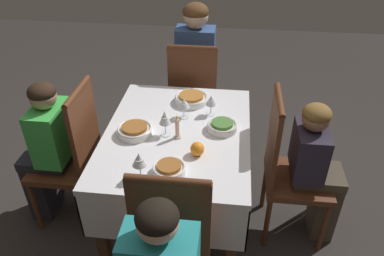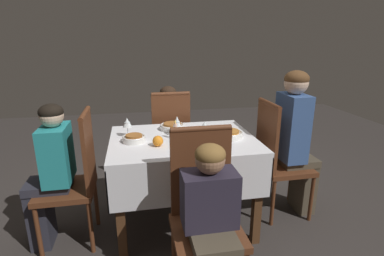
% 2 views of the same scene
% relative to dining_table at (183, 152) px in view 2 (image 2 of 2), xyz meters
% --- Properties ---
extents(ground_plane, '(8.00, 8.00, 0.00)m').
position_rel_dining_table_xyz_m(ground_plane, '(0.00, 0.00, -0.63)').
color(ground_plane, '#332D2B').
extents(dining_table, '(1.12, 0.86, 0.75)m').
position_rel_dining_table_xyz_m(dining_table, '(0.00, 0.00, 0.00)').
color(dining_table, silver).
rests_on(dining_table, ground_plane).
extents(chair_west, '(0.40, 0.40, 1.02)m').
position_rel_dining_table_xyz_m(chair_west, '(-0.81, 0.01, -0.09)').
color(chair_west, '#562D19').
rests_on(chair_west, ground_plane).
extents(chair_north, '(0.40, 0.40, 1.02)m').
position_rel_dining_table_xyz_m(chair_north, '(-0.02, 0.68, -0.09)').
color(chair_north, '#562D19').
rests_on(chair_north, ground_plane).
extents(chair_east, '(0.40, 0.40, 1.02)m').
position_rel_dining_table_xyz_m(chair_east, '(0.81, 0.07, -0.09)').
color(chair_east, '#562D19').
rests_on(chair_east, ground_plane).
extents(chair_south, '(0.40, 0.40, 1.02)m').
position_rel_dining_table_xyz_m(chair_south, '(0.02, -0.68, -0.09)').
color(chair_south, '#562D19').
rests_on(chair_south, ground_plane).
extents(person_adult_denim, '(0.34, 0.30, 1.26)m').
position_rel_dining_table_xyz_m(person_adult_denim, '(-0.96, 0.01, 0.08)').
color(person_adult_denim, '#4C4233').
rests_on(person_adult_denim, ground_plane).
extents(person_child_dark, '(0.30, 0.33, 0.98)m').
position_rel_dining_table_xyz_m(person_child_dark, '(-0.02, 0.85, -0.09)').
color(person_child_dark, '#4C4233').
rests_on(person_child_dark, ground_plane).
extents(person_child_teal, '(0.33, 0.30, 1.08)m').
position_rel_dining_table_xyz_m(person_child_teal, '(0.97, 0.07, -0.04)').
color(person_child_teal, '#282833').
rests_on(person_child_teal, ground_plane).
extents(person_child_green, '(0.30, 0.33, 1.04)m').
position_rel_dining_table_xyz_m(person_child_green, '(0.02, -0.85, -0.06)').
color(person_child_green, '#282833').
rests_on(person_child_green, ground_plane).
extents(bowl_west, '(0.22, 0.22, 0.06)m').
position_rel_dining_table_xyz_m(bowl_west, '(-0.36, 0.04, 0.15)').
color(bowl_west, white).
rests_on(bowl_west, dining_table).
extents(wine_glass_west, '(0.07, 0.07, 0.13)m').
position_rel_dining_table_xyz_m(wine_glass_west, '(-0.17, 0.02, 0.21)').
color(wine_glass_west, white).
rests_on(wine_glass_west, dining_table).
extents(bowl_north, '(0.18, 0.18, 0.06)m').
position_rel_dining_table_xyz_m(bowl_north, '(-0.05, 0.27, 0.15)').
color(bowl_north, white).
rests_on(bowl_north, dining_table).
extents(wine_glass_north, '(0.07, 0.07, 0.14)m').
position_rel_dining_table_xyz_m(wine_glass_north, '(-0.22, 0.18, 0.22)').
color(wine_glass_north, white).
rests_on(wine_glass_north, dining_table).
extents(bowl_east, '(0.17, 0.17, 0.06)m').
position_rel_dining_table_xyz_m(bowl_east, '(0.37, 0.01, 0.15)').
color(bowl_east, white).
rests_on(bowl_east, dining_table).
extents(wine_glass_east, '(0.07, 0.07, 0.15)m').
position_rel_dining_table_xyz_m(wine_glass_east, '(0.42, -0.12, 0.23)').
color(wine_glass_east, white).
rests_on(wine_glass_east, dining_table).
extents(bowl_south, '(0.21, 0.21, 0.06)m').
position_rel_dining_table_xyz_m(bowl_south, '(0.05, -0.25, 0.15)').
color(bowl_south, white).
rests_on(bowl_south, dining_table).
extents(wine_glass_south, '(0.07, 0.07, 0.16)m').
position_rel_dining_table_xyz_m(wine_glass_south, '(0.04, -0.06, 0.23)').
color(wine_glass_south, white).
rests_on(wine_glass_south, dining_table).
extents(candle_centerpiece, '(0.04, 0.04, 0.15)m').
position_rel_dining_table_xyz_m(candle_centerpiece, '(0.06, 0.01, 0.18)').
color(candle_centerpiece, beige).
rests_on(candle_centerpiece, dining_table).
extents(orange_fruit, '(0.08, 0.08, 0.08)m').
position_rel_dining_table_xyz_m(orange_fruit, '(0.21, 0.14, 0.16)').
color(orange_fruit, orange).
rests_on(orange_fruit, dining_table).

